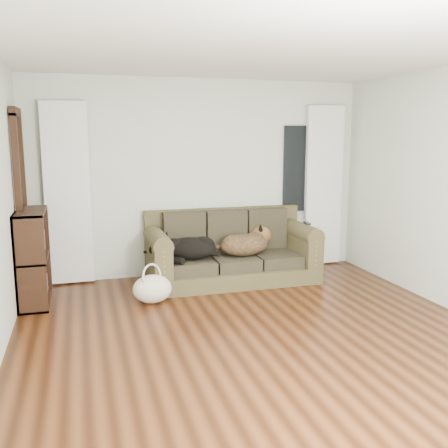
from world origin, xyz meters
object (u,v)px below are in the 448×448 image
object	(u,v)px
bookshelf	(33,259)
dog_shepherd	(246,244)
sofa	(232,247)
tote_bag	(152,289)
dog_black_lab	(187,249)

from	to	relation	value
bookshelf	dog_shepherd	bearing A→B (deg)	-2.48
sofa	tote_bag	size ratio (longest dim) A/B	4.82
bookshelf	dog_black_lab	bearing A→B (deg)	-2.49
tote_bag	bookshelf	bearing A→B (deg)	163.03
dog_shepherd	bookshelf	bearing A→B (deg)	-7.43
dog_shepherd	tote_bag	size ratio (longest dim) A/B	1.56
sofa	bookshelf	xyz separation A→B (m)	(-2.39, -0.19, 0.05)
bookshelf	tote_bag	bearing A→B (deg)	-23.01
sofa	dog_black_lab	bearing A→B (deg)	-172.51
dog_shepherd	tote_bag	bearing A→B (deg)	11.87
sofa	dog_shepherd	distance (m)	0.18
tote_bag	bookshelf	size ratio (longest dim) A/B	0.42
dog_black_lab	tote_bag	size ratio (longest dim) A/B	1.49
tote_bag	dog_black_lab	bearing A→B (deg)	44.29
sofa	tote_bag	distance (m)	1.29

